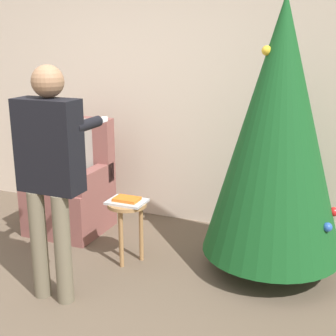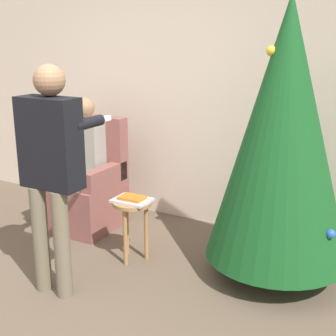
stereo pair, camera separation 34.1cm
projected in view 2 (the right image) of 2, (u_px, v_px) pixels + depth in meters
The scene contains 9 objects.
ground_plane at pixel (20, 319), 3.20m from camera, with size 14.00×14.00×0.00m, color brown.
wall_back at pixel (173, 89), 4.72m from camera, with size 8.00×0.06×2.70m.
christmas_tree at pixel (283, 132), 3.48m from camera, with size 1.11×1.11×2.17m.
armchair at pixel (85, 189), 4.70m from camera, with size 0.70×0.65×1.10m.
person_seated at pixel (81, 157), 4.58m from camera, with size 0.36×0.46×1.30m.
person_standing at pixel (51, 160), 3.31m from camera, with size 0.47×0.57×1.69m.
side_stool at pixel (132, 214), 3.95m from camera, with size 0.33×0.33×0.53m.
laptop at pixel (132, 200), 3.92m from camera, with size 0.31×0.23×0.02m.
book at pixel (132, 198), 3.91m from camera, with size 0.21×0.14×0.02m.
Camera 2 is at (2.23, -1.97, 1.87)m, focal length 50.00 mm.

